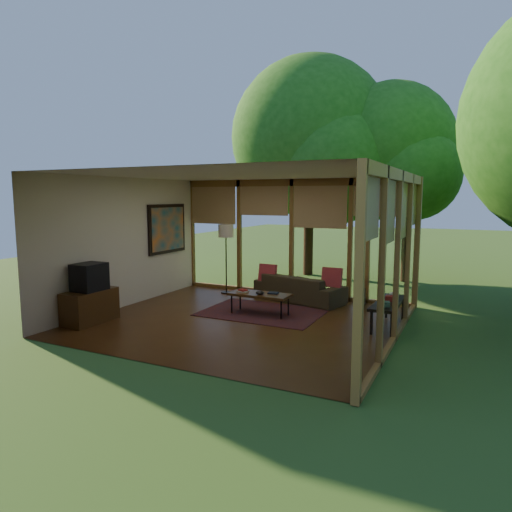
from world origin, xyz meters
The scene contains 25 objects.
floor centered at (0.00, 0.00, 0.00)m, with size 5.50×5.50×0.00m, color #573317.
ceiling centered at (0.00, 0.00, 2.70)m, with size 5.50×5.50×0.00m, color white.
wall_left centered at (-2.75, 0.00, 1.35)m, with size 0.04×5.00×2.70m, color silver.
wall_front centered at (0.00, -2.50, 1.35)m, with size 5.50×0.04×2.70m, color silver.
window_wall_back centered at (0.00, 2.50, 1.35)m, with size 5.50×0.12×2.70m, color olive.
window_wall_right centered at (2.75, 0.00, 1.35)m, with size 0.12×5.00×2.70m, color olive.
tree_nw centered at (-0.61, 5.48, 3.98)m, with size 4.56×4.56×6.27m.
tree_ne centered at (1.62, 5.63, 3.65)m, with size 3.41×3.41×5.36m.
rug centered at (0.09, 0.73, 0.01)m, with size 2.33×1.65×0.01m, color maroon.
sofa centered at (0.39, 2.00, 0.29)m, with size 2.01×0.79×0.59m, color #3D331E.
pillow_left centered at (-0.36, 1.95, 0.58)m, with size 0.39×0.13×0.39m, color maroon.
pillow_right centered at (1.14, 1.95, 0.59)m, with size 0.42×0.14×0.42m, color maroon.
ct_book_lower centered at (-0.24, 0.51, 0.44)m, with size 0.20×0.15×0.03m, color #BDB7AB.
ct_book_upper centered at (-0.24, 0.51, 0.47)m, with size 0.16×0.12×0.03m, color maroon.
ct_book_side centered at (0.36, 0.64, 0.44)m, with size 0.19×0.15×0.03m, color black.
ct_bowl centered at (0.16, 0.46, 0.46)m, with size 0.16×0.16×0.07m, color black.
media_cabinet centered at (-2.47, -1.30, 0.30)m, with size 0.50×1.00×0.60m, color #4D3015.
television centered at (-2.45, -1.30, 0.85)m, with size 0.45×0.55×0.50m, color black.
console_book_a centered at (2.40, 0.41, 0.50)m, with size 0.22×0.16×0.08m, color #325847.
console_book_b centered at (2.40, 0.86, 0.50)m, with size 0.21×0.15×0.09m, color maroon.
console_book_c centered at (2.40, 1.26, 0.49)m, with size 0.24×0.18×0.07m, color #BDB7AB.
floor_lamp centered at (-1.48, 2.02, 1.41)m, with size 0.36×0.36×1.65m.
coffee_table centered at (0.11, 0.56, 0.39)m, with size 1.20×0.50×0.43m.
side_console centered at (2.40, 0.81, 0.41)m, with size 0.60×1.40×0.46m.
wall_painting centered at (-2.71, 1.40, 1.55)m, with size 0.06×1.35×1.15m.
Camera 1 is at (3.86, -7.33, 2.31)m, focal length 32.00 mm.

